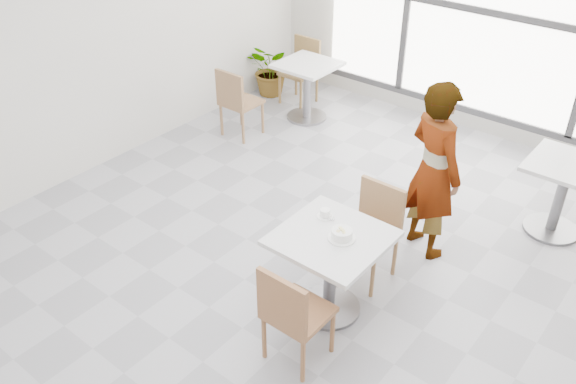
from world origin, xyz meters
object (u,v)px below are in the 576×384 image
Objects in this scene: chair_near at (292,312)px; bg_table_left at (307,83)px; oatmeal_bowl at (342,234)px; plant_left at (273,70)px; coffee_cup at (325,214)px; bg_chair_left_far at (302,66)px; bg_chair_left_near at (236,99)px; bg_table_right at (563,188)px; main_table at (331,259)px; chair_far at (374,226)px; person at (434,171)px.

bg_table_left is at bearing -54.26° from chair_near.
oatmeal_bowl is 4.36m from plant_left.
bg_chair_left_far is (-2.48, 2.92, -0.28)m from coffee_cup.
bg_chair_left_near is 1.00× the size of bg_chair_left_far.
oatmeal_bowl reaches higher than bg_table_right.
bg_chair_left_near reaches higher than oatmeal_bowl.
bg_chair_left_near is (-0.35, -0.95, 0.01)m from bg_table_left.
bg_table_left is 0.86× the size of bg_chair_left_far.
bg_chair_left_far reaches higher than main_table.
bg_chair_left_near is at bearing -172.69° from bg_table_right.
chair_near is at bearing -85.78° from chair_far.
bg_table_right is at bearing -8.03° from bg_table_left.
oatmeal_bowl is 2.44m from bg_table_right.
chair_near is 4.09m from bg_table_left.
plant_left is (-2.91, 2.81, -0.41)m from coffee_cup.
chair_far is 0.72m from person.
bg_chair_left_near is at bearing -88.61° from bg_chair_left_far.
person is at bearing -130.46° from bg_table_right.
chair_near reaches higher than coffee_cup.
plant_left is at bearing 169.75° from bg_table_right.
main_table is 3.54m from bg_table_left.
person is 2.20× the size of bg_table_right.
main_table is at bearing 104.35° from person.
main_table is 0.36m from coffee_cup.
person is 2.25× the size of plant_left.
coffee_cup is 2.93m from bg_chair_left_near.
chair_far reaches higher than main_table.
chair_far is (-0.09, 1.22, 0.00)m from chair_near.
main_table is 4.30m from plant_left.
main_table and bg_table_right have the same top height.
bg_chair_left_far is (-3.73, 0.86, 0.01)m from bg_table_right.
chair_far is at bearing -122.90° from bg_table_right.
bg_chair_left_far is at bearing -53.25° from chair_near.
oatmeal_bowl is 0.28× the size of bg_table_left.
chair_near is 4.82m from plant_left.
coffee_cup is at bearing 149.90° from oatmeal_bowl.
bg_table_left is (-2.10, 2.53, -0.29)m from coffee_cup.
plant_left is at bearing 161.03° from bg_table_left.
person is (0.39, 1.06, 0.05)m from coffee_cup.
bg_chair_left_near reaches higher than main_table.
bg_chair_left_near reaches higher than coffee_cup.
bg_table_left is (-2.30, 2.09, -0.01)m from chair_far.
chair_far is (0.01, 0.61, -0.02)m from main_table.
bg_table_left is 1.00× the size of bg_table_right.
main_table is 1.07× the size of bg_table_right.
bg_table_right is (1.05, 1.62, -0.01)m from chair_far.
bg_chair_left_near is at bearing 156.57° from chair_far.
oatmeal_bowl reaches higher than coffee_cup.
bg_chair_left_far reaches higher than oatmeal_bowl.
bg_table_right reaches higher than plant_left.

